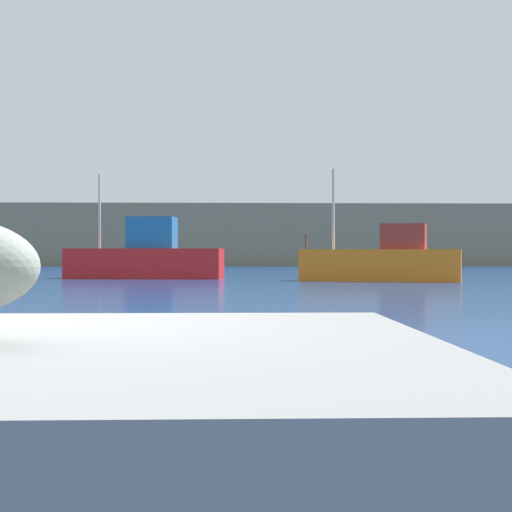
% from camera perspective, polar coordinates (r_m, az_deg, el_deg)
% --- Properties ---
extents(hillside_backdrop, '(140.00, 15.04, 6.04)m').
position_cam_1_polar(hillside_backdrop, '(84.94, -2.93, 1.40)').
color(hillside_backdrop, '#7F755B').
rests_on(hillside_backdrop, ground).
extents(fishing_boat_orange, '(7.25, 3.97, 5.03)m').
position_cam_1_polar(fishing_boat_orange, '(36.25, 8.93, -0.36)').
color(fishing_boat_orange, orange).
rests_on(fishing_boat_orange, ground).
extents(fishing_boat_red, '(7.75, 3.19, 5.12)m').
position_cam_1_polar(fishing_boat_red, '(40.06, -7.72, -0.12)').
color(fishing_boat_red, red).
rests_on(fishing_boat_red, ground).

